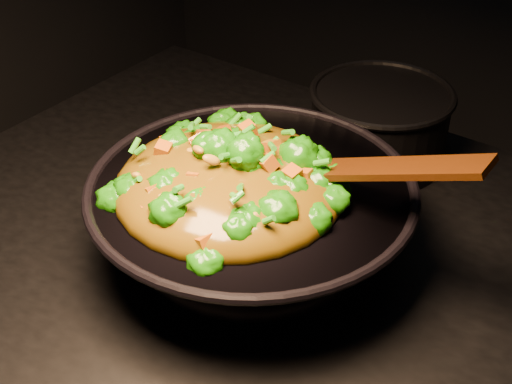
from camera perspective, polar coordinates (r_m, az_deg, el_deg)
The scene contains 4 objects.
wok at distance 0.94m, azimuth -0.36°, elevation -2.41°, with size 0.41×0.41×0.12m, color black, non-canonical shape.
stir_fry at distance 0.87m, azimuth -2.20°, elevation 2.85°, with size 0.29×0.29×0.10m, color #1D7508, non-canonical shape.
spatula at distance 0.85m, azimuth 8.39°, elevation 1.83°, with size 0.32×0.05×0.01m, color #3A1609.
back_pot at distance 1.16m, azimuth 9.80°, elevation 5.32°, with size 0.22×0.22×0.12m, color black.
Camera 1 is at (0.39, -0.62, 1.53)m, focal length 50.00 mm.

